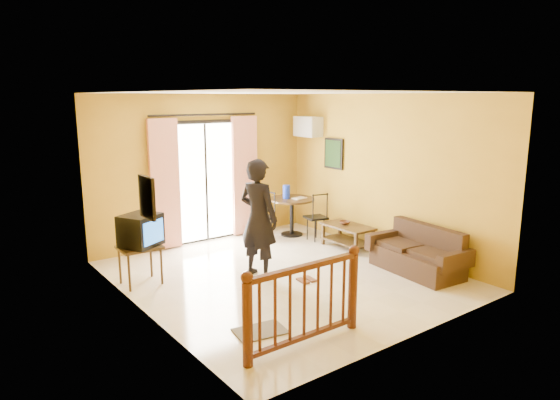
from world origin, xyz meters
TOP-DOWN VIEW (x-y plane):
  - ground at (0.00, 0.00)m, footprint 5.00×5.00m
  - room_shell at (0.00, 0.00)m, footprint 5.00×5.00m
  - balcony_door at (0.00, 2.43)m, footprint 2.25×0.14m
  - tv_table at (-1.90, 1.01)m, footprint 0.59×0.49m
  - television at (-1.87, 1.01)m, footprint 0.68×0.66m
  - picture_left at (-2.22, -0.20)m, footprint 0.05×0.42m
  - dining_table at (1.56, 1.79)m, footprint 0.91×0.91m
  - water_jug at (1.46, 1.83)m, footprint 0.15×0.15m
  - serving_tray at (1.67, 1.69)m, footprint 0.30×0.21m
  - dining_chairs at (1.31, 1.53)m, footprint 1.27×1.06m
  - air_conditioner at (2.09, 1.95)m, footprint 0.31×0.60m
  - botanical_print at (2.22, 1.30)m, footprint 0.05×0.50m
  - coffee_table at (1.85, 0.48)m, footprint 0.54×0.97m
  - bowl at (1.85, 0.57)m, footprint 0.21×0.21m
  - sofa at (1.85, -1.13)m, footprint 0.85×1.60m
  - standing_person at (-0.30, 0.24)m, footprint 0.62×0.77m
  - stair_balustrade at (-1.15, -1.90)m, footprint 1.63×0.13m
  - doormat at (-1.36, -1.34)m, footprint 0.66×0.50m
  - sandals at (0.15, -0.38)m, footprint 0.27×0.26m

SIDE VIEW (x-z plane):
  - ground at x=0.00m, z-range 0.00..0.00m
  - dining_chairs at x=1.31m, z-range -0.47..0.47m
  - doormat at x=-1.36m, z-range 0.00..0.02m
  - sandals at x=0.15m, z-range 0.00..0.03m
  - sofa at x=1.85m, z-range -0.09..0.64m
  - coffee_table at x=1.85m, z-range 0.07..0.50m
  - bowl at x=1.85m, z-range 0.43..0.49m
  - tv_table at x=-1.90m, z-range 0.22..0.80m
  - stair_balustrade at x=-1.15m, z-range 0.05..1.08m
  - dining_table at x=1.56m, z-range 0.22..0.98m
  - serving_tray at x=1.67m, z-range 0.76..0.78m
  - television at x=-1.87m, z-range 0.59..1.06m
  - water_jug at x=1.46m, z-range 0.76..1.03m
  - standing_person at x=-0.30m, z-range 0.00..1.84m
  - balcony_door at x=0.00m, z-range -0.04..2.42m
  - picture_left at x=-2.22m, z-range 1.29..1.81m
  - botanical_print at x=2.22m, z-range 1.35..1.95m
  - room_shell at x=0.00m, z-range -0.80..4.20m
  - air_conditioner at x=2.09m, z-range 1.95..2.35m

